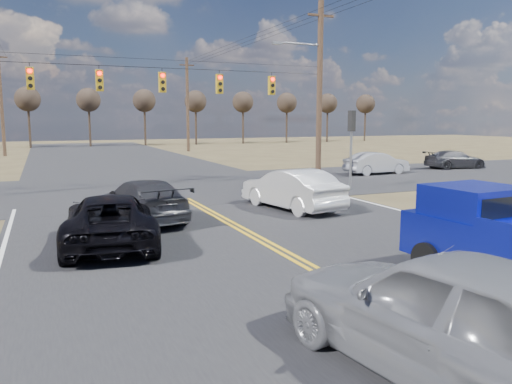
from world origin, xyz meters
name	(u,v)px	position (x,y,z in m)	size (l,w,h in m)	color
ground	(387,310)	(0.00, 0.00, 0.00)	(160.00, 160.00, 0.00)	brown
road_main	(215,215)	(0.00, 10.00, 0.00)	(14.00, 120.00, 0.02)	#28282B
road_cross	(165,188)	(0.00, 18.00, 0.00)	(120.00, 12.00, 0.02)	#28282B
signal_gantry	(173,87)	(0.50, 17.79, 5.06)	(19.60, 4.83, 10.00)	#473323
utility_poles	(167,82)	(0.00, 17.00, 5.23)	(19.60, 58.32, 10.00)	#473323
treeline	(132,85)	(0.00, 26.96, 5.70)	(87.00, 117.80, 7.40)	#33261C
silver_suv	(455,315)	(-0.80, -2.38, 0.93)	(2.20, 5.47, 1.86)	#9A9CA2
black_suv	(110,220)	(-4.05, 6.95, 0.72)	(2.39, 5.18, 1.44)	black
white_car_queue	(292,189)	(3.16, 10.00, 0.79)	(1.67, 4.79, 1.58)	silver
dgrey_car_queue	(143,200)	(-2.58, 10.00, 0.72)	(2.02, 4.96, 1.44)	#303035
cross_car_east_near	(376,163)	(13.86, 19.00, 0.70)	(4.25, 1.48, 1.40)	#B5B7BD
cross_car_east_far	(455,160)	(21.27, 19.86, 0.64)	(4.41, 1.79, 1.28)	#35353A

